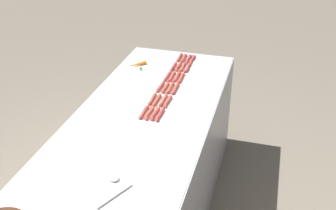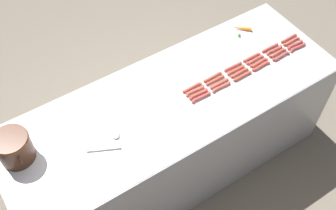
% 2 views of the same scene
% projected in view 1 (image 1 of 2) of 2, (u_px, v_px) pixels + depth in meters
% --- Properties ---
extents(griddle_counter, '(0.88, 2.50, 0.91)m').
position_uv_depth(griddle_counter, '(137.00, 185.00, 2.65)').
color(griddle_counter, '#ADAFB5').
rests_on(griddle_counter, ground_plane).
extents(hot_dog_0, '(0.03, 0.16, 0.02)m').
position_uv_depth(hot_dog_0, '(192.00, 59.00, 3.29)').
color(hot_dog_0, '#B0453F').
rests_on(hot_dog_0, griddle_counter).
extents(hot_dog_1, '(0.03, 0.16, 0.02)m').
position_uv_depth(hot_dog_1, '(188.00, 68.00, 3.15)').
color(hot_dog_1, '#AB4640').
rests_on(hot_dog_1, griddle_counter).
extents(hot_dog_2, '(0.03, 0.16, 0.02)m').
position_uv_depth(hot_dog_2, '(181.00, 78.00, 2.99)').
color(hot_dog_2, '#B94638').
rests_on(hot_dog_2, griddle_counter).
extents(hot_dog_3, '(0.03, 0.16, 0.02)m').
position_uv_depth(hot_dog_3, '(175.00, 89.00, 2.84)').
color(hot_dog_3, '#B3473A').
rests_on(hot_dog_3, griddle_counter).
extents(hot_dog_4, '(0.03, 0.16, 0.02)m').
position_uv_depth(hot_dog_4, '(168.00, 101.00, 2.68)').
color(hot_dog_4, '#B04F40').
rests_on(hot_dog_4, griddle_counter).
extents(hot_dog_5, '(0.03, 0.16, 0.02)m').
position_uv_depth(hot_dog_5, '(160.00, 114.00, 2.53)').
color(hot_dog_5, '#B04540').
rests_on(hot_dog_5, griddle_counter).
extents(hot_dog_6, '(0.03, 0.16, 0.02)m').
position_uv_depth(hot_dog_6, '(188.00, 59.00, 3.30)').
color(hot_dog_6, '#B14541').
rests_on(hot_dog_6, griddle_counter).
extents(hot_dog_7, '(0.03, 0.16, 0.02)m').
position_uv_depth(hot_dog_7, '(183.00, 67.00, 3.16)').
color(hot_dog_7, '#AC4C3D').
rests_on(hot_dog_7, griddle_counter).
extents(hot_dog_8, '(0.03, 0.16, 0.02)m').
position_uv_depth(hot_dog_8, '(177.00, 77.00, 3.00)').
color(hot_dog_8, '#B84A3B').
rests_on(hot_dog_8, griddle_counter).
extents(hot_dog_9, '(0.03, 0.16, 0.02)m').
position_uv_depth(hot_dog_9, '(170.00, 88.00, 2.85)').
color(hot_dog_9, '#B55039').
rests_on(hot_dog_9, griddle_counter).
extents(hot_dog_10, '(0.03, 0.16, 0.02)m').
position_uv_depth(hot_dog_10, '(163.00, 100.00, 2.69)').
color(hot_dog_10, '#B95140').
rests_on(hot_dog_10, griddle_counter).
extents(hot_dog_11, '(0.03, 0.16, 0.02)m').
position_uv_depth(hot_dog_11, '(155.00, 114.00, 2.54)').
color(hot_dog_11, '#B9463B').
rests_on(hot_dog_11, griddle_counter).
extents(hot_dog_12, '(0.03, 0.16, 0.02)m').
position_uv_depth(hot_dog_12, '(184.00, 58.00, 3.31)').
color(hot_dog_12, '#B5503D').
rests_on(hot_dog_12, griddle_counter).
extents(hot_dog_13, '(0.03, 0.16, 0.02)m').
position_uv_depth(hot_dog_13, '(178.00, 67.00, 3.17)').
color(hot_dog_13, '#AF493E').
rests_on(hot_dog_13, griddle_counter).
extents(hot_dog_14, '(0.03, 0.16, 0.02)m').
position_uv_depth(hot_dog_14, '(172.00, 77.00, 3.01)').
color(hot_dog_14, '#B94A41').
rests_on(hot_dog_14, griddle_counter).
extents(hot_dog_15, '(0.03, 0.16, 0.02)m').
position_uv_depth(hot_dog_15, '(165.00, 88.00, 2.85)').
color(hot_dog_15, '#B94738').
rests_on(hot_dog_15, griddle_counter).
extents(hot_dog_16, '(0.02, 0.16, 0.02)m').
position_uv_depth(hot_dog_16, '(157.00, 100.00, 2.70)').
color(hot_dog_16, '#AB4B38').
rests_on(hot_dog_16, griddle_counter).
extents(hot_dog_17, '(0.03, 0.16, 0.02)m').
position_uv_depth(hot_dog_17, '(149.00, 113.00, 2.55)').
color(hot_dog_17, '#B95241').
rests_on(hot_dog_17, griddle_counter).
extents(hot_dog_18, '(0.03, 0.16, 0.02)m').
position_uv_depth(hot_dog_18, '(180.00, 57.00, 3.33)').
color(hot_dog_18, '#B0493F').
rests_on(hot_dog_18, griddle_counter).
extents(hot_dog_19, '(0.02, 0.16, 0.02)m').
position_uv_depth(hot_dog_19, '(174.00, 67.00, 3.17)').
color(hot_dog_19, '#AD463F').
rests_on(hot_dog_19, griddle_counter).
extents(hot_dog_20, '(0.03, 0.16, 0.02)m').
position_uv_depth(hot_dog_20, '(168.00, 76.00, 3.01)').
color(hot_dog_20, '#AF5041').
rests_on(hot_dog_20, griddle_counter).
extents(hot_dog_21, '(0.03, 0.16, 0.02)m').
position_uv_depth(hot_dog_21, '(160.00, 87.00, 2.87)').
color(hot_dog_21, '#B74B3F').
rests_on(hot_dog_21, griddle_counter).
extents(hot_dog_22, '(0.03, 0.16, 0.02)m').
position_uv_depth(hot_dog_22, '(152.00, 99.00, 2.71)').
color(hot_dog_22, '#B5513F').
rests_on(hot_dog_22, griddle_counter).
extents(hot_dog_23, '(0.03, 0.16, 0.02)m').
position_uv_depth(hot_dog_23, '(144.00, 112.00, 2.56)').
color(hot_dog_23, '#B94E41').
rests_on(hot_dog_23, griddle_counter).
extents(serving_spoon, '(0.15, 0.26, 0.02)m').
position_uv_depth(serving_spoon, '(114.00, 184.00, 1.97)').
color(serving_spoon, '#B7B7BC').
rests_on(serving_spoon, griddle_counter).
extents(carrot, '(0.14, 0.15, 0.03)m').
position_uv_depth(carrot, '(137.00, 65.00, 3.19)').
color(carrot, orange).
rests_on(carrot, griddle_counter).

